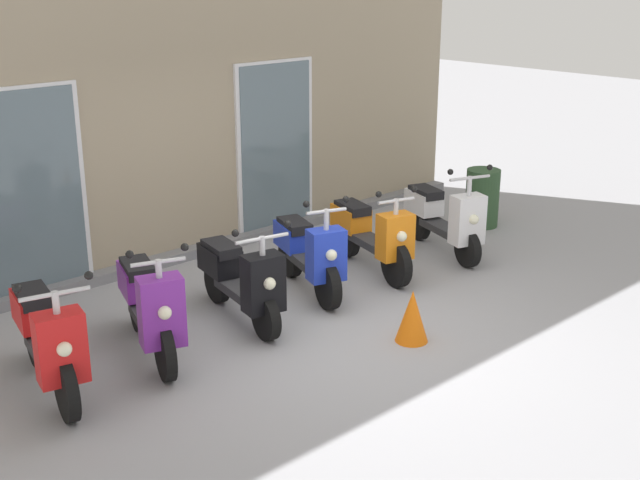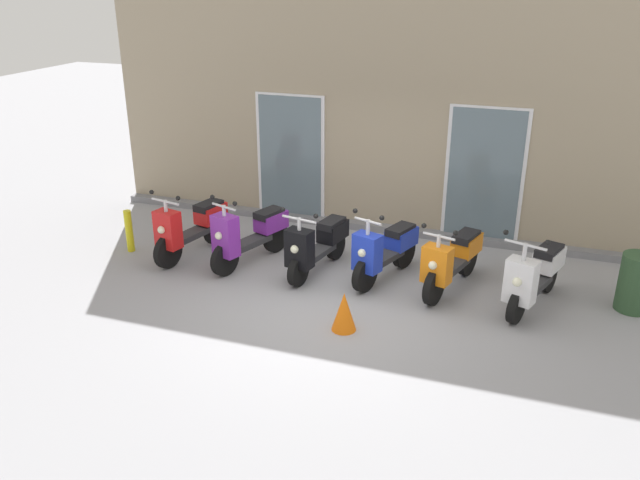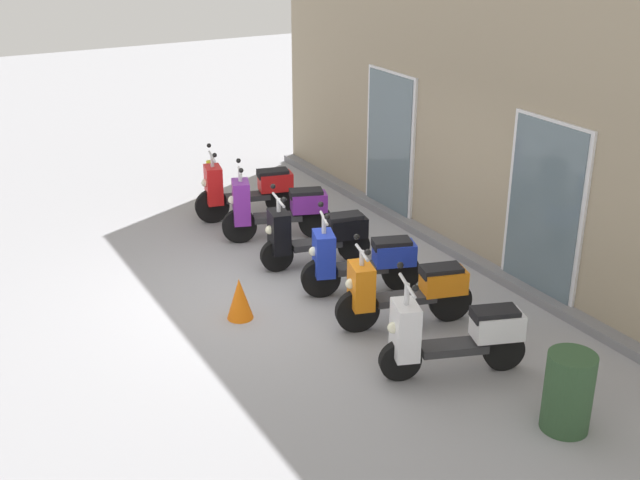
% 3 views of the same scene
% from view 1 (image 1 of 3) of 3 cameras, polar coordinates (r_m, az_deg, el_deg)
% --- Properties ---
extents(ground_plane, '(40.00, 40.00, 0.00)m').
position_cam_1_polar(ground_plane, '(8.33, 0.78, -6.26)').
color(ground_plane, '#939399').
extents(storefront_facade, '(10.13, 0.50, 4.04)m').
position_cam_1_polar(storefront_facade, '(10.07, -11.27, 9.42)').
color(storefront_facade, gray).
rests_on(storefront_facade, ground_plane).
extents(scooter_red, '(0.72, 1.64, 1.21)m').
position_cam_1_polar(scooter_red, '(7.38, -18.16, -6.40)').
color(scooter_red, black).
rests_on(scooter_red, ground_plane).
extents(scooter_purple, '(0.81, 1.59, 1.22)m').
position_cam_1_polar(scooter_purple, '(7.82, -11.59, -4.37)').
color(scooter_purple, black).
rests_on(scooter_purple, ground_plane).
extents(scooter_black, '(0.70, 1.55, 1.16)m').
position_cam_1_polar(scooter_black, '(8.44, -5.47, -2.61)').
color(scooter_black, black).
rests_on(scooter_black, ground_plane).
extents(scooter_blue, '(0.77, 1.51, 1.20)m').
position_cam_1_polar(scooter_blue, '(9.13, -0.79, -0.87)').
color(scooter_blue, black).
rests_on(scooter_blue, ground_plane).
extents(scooter_orange, '(0.75, 1.64, 1.13)m').
position_cam_1_polar(scooter_orange, '(9.79, 3.49, 0.43)').
color(scooter_orange, black).
rests_on(scooter_orange, ground_plane).
extents(scooter_white, '(0.85, 1.54, 1.23)m').
position_cam_1_polar(scooter_white, '(10.48, 8.50, 1.58)').
color(scooter_white, black).
rests_on(scooter_white, ground_plane).
extents(traffic_cone, '(0.32, 0.32, 0.52)m').
position_cam_1_polar(traffic_cone, '(8.07, 6.33, -5.19)').
color(traffic_cone, orange).
rests_on(traffic_cone, ground_plane).
extents(trash_bin, '(0.46, 0.46, 0.80)m').
position_cam_1_polar(trash_bin, '(11.71, 11.04, 2.85)').
color(trash_bin, '#2D4C2D').
rests_on(trash_bin, ground_plane).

